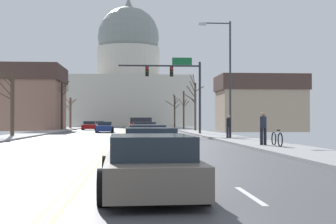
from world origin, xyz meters
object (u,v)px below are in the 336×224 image
(sedan_oncoming_01, at_px, (89,126))
(sedan_oncoming_00, at_px, (105,127))
(sedan_near_05, at_px, (149,165))
(sedan_oncoming_02, at_px, (93,125))
(sedan_near_04, at_px, (149,148))
(street_lamp_right, at_px, (226,69))
(sedan_near_03, at_px, (148,139))
(sedan_oncoming_03, at_px, (99,125))
(sedan_near_02, at_px, (145,135))
(bicycle_parked, at_px, (277,139))
(pedestrian_01, at_px, (229,125))
(sedan_near_01, at_px, (144,132))
(signal_gantry, at_px, (178,80))
(pickup_truck_near_00, at_px, (141,128))
(pedestrian_00, at_px, (263,127))

(sedan_oncoming_01, bearing_deg, sedan_oncoming_00, -77.40)
(sedan_near_05, relative_size, sedan_oncoming_02, 1.05)
(sedan_near_04, bearing_deg, street_lamp_right, 71.50)
(sedan_near_03, xyz_separation_m, sedan_oncoming_03, (-6.95, 65.88, -0.02))
(sedan_near_02, relative_size, bicycle_parked, 2.59)
(sedan_oncoming_01, bearing_deg, pedestrian_01, -68.92)
(sedan_near_03, bearing_deg, sedan_near_01, 89.54)
(sedan_near_04, distance_m, sedan_oncoming_01, 52.74)
(sedan_near_02, xyz_separation_m, sedan_oncoming_03, (-6.94, 60.02, 0.01))
(signal_gantry, relative_size, street_lamp_right, 0.94)
(sedan_oncoming_02, bearing_deg, pedestrian_01, -72.89)
(pickup_truck_near_00, relative_size, bicycle_parked, 2.97)
(pickup_truck_near_00, height_order, pedestrian_00, pedestrian_00)
(sedan_oncoming_02, bearing_deg, sedan_near_03, -82.56)
(pickup_truck_near_00, distance_m, pedestrian_01, 9.49)
(pickup_truck_near_00, height_order, sedan_near_04, pickup_truck_near_00)
(sedan_oncoming_02, relative_size, pedestrian_01, 2.65)
(sedan_near_04, height_order, bicycle_parked, sedan_near_04)
(sedan_near_05, bearing_deg, sedan_near_04, 88.09)
(street_lamp_right, bearing_deg, sedan_near_01, -179.40)
(sedan_oncoming_03, bearing_deg, street_lamp_right, -76.43)
(sedan_oncoming_01, relative_size, pedestrian_01, 2.77)
(sedan_near_03, distance_m, pedestrian_01, 13.71)
(signal_gantry, bearing_deg, sedan_near_01, -106.87)
(sedan_near_01, height_order, sedan_oncoming_01, sedan_near_01)
(bicycle_parked, bearing_deg, sedan_near_04, -129.22)
(sedan_near_01, xyz_separation_m, pedestrian_00, (5.99, -9.26, 0.47))
(pedestrian_01, bearing_deg, sedan_near_02, -134.14)
(sedan_near_05, height_order, bicycle_parked, sedan_near_05)
(pickup_truck_near_00, relative_size, sedan_oncoming_00, 1.14)
(sedan_near_02, bearing_deg, sedan_oncoming_02, 98.28)
(sedan_near_04, bearing_deg, sedan_near_02, 89.42)
(pedestrian_00, bearing_deg, street_lamp_right, 90.52)
(sedan_oncoming_03, xyz_separation_m, bicycle_parked, (13.51, -63.78, -0.08))
(signal_gantry, distance_m, bicycle_parked, 22.18)
(sedan_near_02, relative_size, sedan_near_04, 1.06)
(street_lamp_right, bearing_deg, signal_gantry, 102.26)
(sedan_oncoming_02, distance_m, pedestrian_00, 54.84)
(sedan_near_02, xyz_separation_m, sedan_oncoming_02, (-7.31, 50.23, 0.02))
(signal_gantry, height_order, sedan_oncoming_03, signal_gantry)
(sedan_oncoming_01, xyz_separation_m, sedan_oncoming_03, (-0.03, 19.66, -0.02))
(pedestrian_00, distance_m, pedestrian_01, 9.31)
(sedan_near_02, height_order, sedan_oncoming_03, sedan_oncoming_03)
(street_lamp_right, xyz_separation_m, pickup_truck_near_00, (-6.02, 7.17, -4.36))
(sedan_oncoming_02, distance_m, pedestrian_01, 45.89)
(sedan_near_05, xyz_separation_m, bicycle_parked, (6.87, 13.81, -0.07))
(pickup_truck_near_00, bearing_deg, sedan_near_02, -89.96)
(sedan_near_04, distance_m, sedan_oncoming_02, 62.59)
(sedan_near_01, distance_m, sedan_oncoming_02, 44.54)
(street_lamp_right, height_order, pickup_truck_near_00, street_lamp_right)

